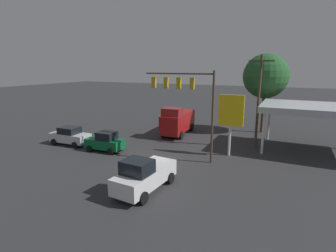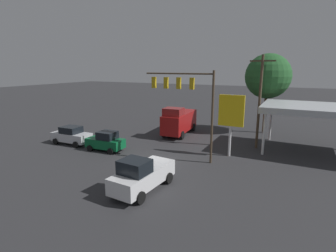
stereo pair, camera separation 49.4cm
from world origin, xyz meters
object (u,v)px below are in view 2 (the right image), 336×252
object	(u,v)px
delivery_truck	(179,121)
sedan_waiting	(71,135)
utility_pole	(260,100)
price_sign	(231,113)
traffic_signal_assembly	(186,93)
pickup_parked	(142,175)
street_tree	(268,76)
hatchback_crossing	(106,141)

from	to	relation	value
delivery_truck	sedan_waiting	world-z (taller)	delivery_truck
utility_pole	price_sign	bearing A→B (deg)	63.01
delivery_truck	utility_pole	bearing A→B (deg)	76.98
traffic_signal_assembly	sedan_waiting	bearing A→B (deg)	5.29
pickup_parked	street_tree	size ratio (longest dim) A/B	0.54
delivery_truck	street_tree	world-z (taller)	street_tree
delivery_truck	pickup_parked	bearing A→B (deg)	11.19
utility_pole	delivery_truck	size ratio (longest dim) A/B	1.35
utility_pole	hatchback_crossing	world-z (taller)	utility_pole
price_sign	sedan_waiting	size ratio (longest dim) A/B	1.29
sedan_waiting	street_tree	xyz separation A→B (m)	(-18.05, -14.66, 6.13)
street_tree	price_sign	bearing A→B (deg)	81.02
utility_pole	price_sign	size ratio (longest dim) A/B	1.63
utility_pole	sedan_waiting	xyz separation A→B (m)	(18.23, 7.48, -4.02)
traffic_signal_assembly	hatchback_crossing	xyz separation A→B (m)	(8.03, 1.35, -5.05)
traffic_signal_assembly	street_tree	size ratio (longest dim) A/B	0.81
sedan_waiting	hatchback_crossing	world-z (taller)	hatchback_crossing
pickup_parked	sedan_waiting	distance (m)	14.09
traffic_signal_assembly	delivery_truck	distance (m)	9.83
delivery_truck	sedan_waiting	size ratio (longest dim) A/B	1.56
price_sign	street_tree	world-z (taller)	street_tree
hatchback_crossing	street_tree	bearing A→B (deg)	-134.44
price_sign	delivery_truck	distance (m)	9.53
price_sign	hatchback_crossing	world-z (taller)	price_sign
delivery_truck	pickup_parked	world-z (taller)	delivery_truck
traffic_signal_assembly	sedan_waiting	world-z (taller)	traffic_signal_assembly
price_sign	pickup_parked	distance (m)	10.75
street_tree	traffic_signal_assembly	bearing A→B (deg)	69.01
price_sign	street_tree	size ratio (longest dim) A/B	0.58
pickup_parked	sedan_waiting	xyz separation A→B (m)	(12.77, -5.96, -0.16)
delivery_truck	street_tree	size ratio (longest dim) A/B	0.71
delivery_truck	sedan_waiting	bearing A→B (deg)	-48.02
pickup_parked	utility_pole	bearing A→B (deg)	162.19
delivery_truck	hatchback_crossing	world-z (taller)	delivery_truck
street_tree	pickup_parked	bearing A→B (deg)	75.63
traffic_signal_assembly	street_tree	xyz separation A→B (m)	(-5.17, -13.47, 1.09)
utility_pole	street_tree	xyz separation A→B (m)	(0.18, -7.19, 2.11)
delivery_truck	sedan_waiting	distance (m)	12.58
utility_pole	pickup_parked	world-z (taller)	utility_pole
utility_pole	pickup_parked	xyz separation A→B (m)	(5.46, 13.43, -3.86)
price_sign	sedan_waiting	bearing A→B (deg)	12.91
traffic_signal_assembly	sedan_waiting	size ratio (longest dim) A/B	1.78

